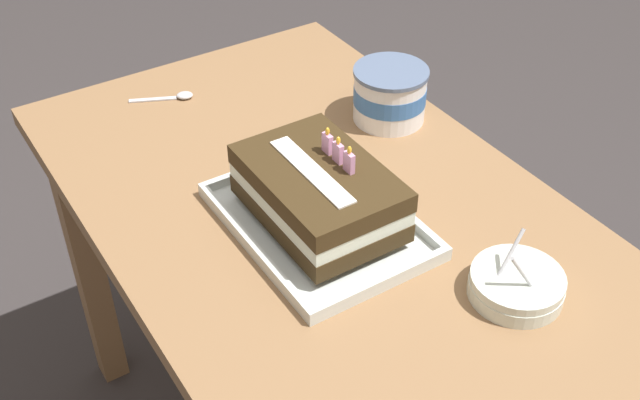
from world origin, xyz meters
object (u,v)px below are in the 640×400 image
at_px(bowl_stack, 516,285).
at_px(ice_cream_tub, 390,94).
at_px(birthday_cake, 319,192).
at_px(serving_spoon_near_tray, 178,96).
at_px(foil_tray, 319,223).

height_order(bowl_stack, ice_cream_tub, ice_cream_tub).
relative_size(birthday_cake, ice_cream_tub, 1.86).
xyz_separation_m(bowl_stack, serving_spoon_near_tray, (-0.77, -0.18, -0.01)).
xyz_separation_m(foil_tray, bowl_stack, (0.28, 0.16, 0.01)).
distance_m(foil_tray, ice_cream_tub, 0.35).
xyz_separation_m(bowl_stack, ice_cream_tub, (-0.48, 0.13, 0.03)).
height_order(foil_tray, serving_spoon_near_tray, foil_tray).
relative_size(bowl_stack, ice_cream_tub, 0.98).
height_order(foil_tray, bowl_stack, bowl_stack).
relative_size(foil_tray, serving_spoon_near_tray, 2.89).
xyz_separation_m(birthday_cake, ice_cream_tub, (-0.20, 0.29, -0.02)).
distance_m(bowl_stack, serving_spoon_near_tray, 0.79).
bearing_deg(birthday_cake, foil_tray, -90.00).
height_order(ice_cream_tub, serving_spoon_near_tray, ice_cream_tub).
height_order(foil_tray, birthday_cake, birthday_cake).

